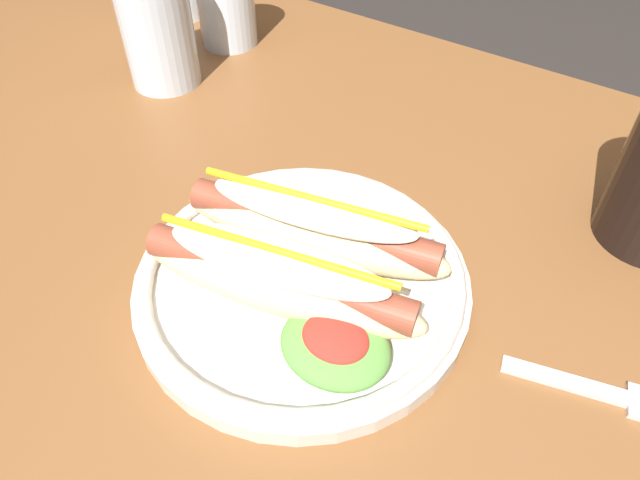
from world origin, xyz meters
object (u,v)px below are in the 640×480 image
(water_cup, at_px, (226,0))
(extra_cup, at_px, (157,26))
(fork, at_px, (606,393))
(hot_dog_plate, at_px, (300,269))

(water_cup, relative_size, extra_cup, 0.81)
(fork, distance_m, water_cup, 0.61)
(water_cup, bearing_deg, extra_cup, -89.75)
(hot_dog_plate, xyz_separation_m, extra_cup, (-0.32, 0.18, 0.04))
(fork, bearing_deg, hot_dog_plate, 176.21)
(hot_dog_plate, distance_m, water_cup, 0.43)
(hot_dog_plate, bearing_deg, fork, 10.42)
(water_cup, bearing_deg, fork, -24.40)
(hot_dog_plate, xyz_separation_m, fork, (0.23, 0.04, -0.02))
(fork, xyz_separation_m, water_cup, (-0.55, 0.25, 0.05))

